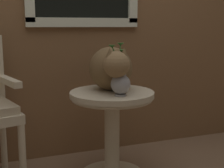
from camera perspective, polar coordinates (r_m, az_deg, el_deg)
The scene contains 3 objects.
wicker_side_table at distance 2.16m, azimuth 0.00°, elevation -6.36°, with size 0.55×0.55×0.60m.
cat at distance 2.13m, azimuth -0.14°, elevation 2.82°, with size 0.34×0.67×0.30m.
pewter_vase_with_ivy at distance 1.97m, azimuth 1.50°, elevation 0.66°, with size 0.13×0.14×0.32m.
Camera 1 is at (-0.62, -1.80, 1.03)m, focal length 51.74 mm.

